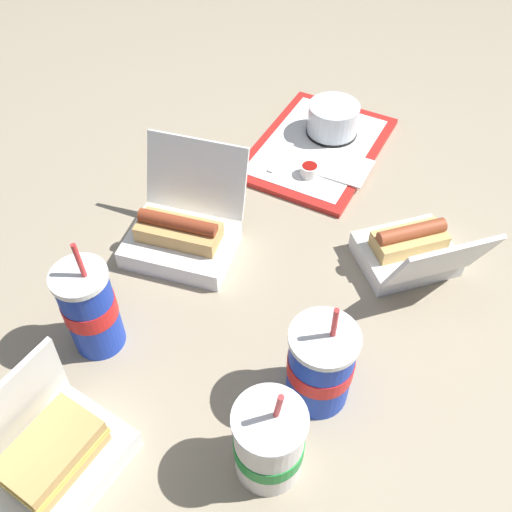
% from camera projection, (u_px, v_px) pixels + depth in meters
% --- Properties ---
extents(ground_plane, '(3.20, 3.20, 0.00)m').
position_uv_depth(ground_plane, '(260.00, 267.00, 1.07)').
color(ground_plane, gray).
extents(food_tray, '(0.41, 0.32, 0.01)m').
position_uv_depth(food_tray, '(317.00, 148.00, 1.30)').
color(food_tray, red).
rests_on(food_tray, ground_plane).
extents(cake_container, '(0.12, 0.12, 0.07)m').
position_uv_depth(cake_container, '(333.00, 120.00, 1.30)').
color(cake_container, black).
rests_on(cake_container, food_tray).
extents(ketchup_cup, '(0.04, 0.04, 0.02)m').
position_uv_depth(ketchup_cup, '(309.00, 170.00, 1.22)').
color(ketchup_cup, white).
rests_on(ketchup_cup, food_tray).
extents(napkin_stack, '(0.12, 0.12, 0.00)m').
position_uv_depth(napkin_stack, '(346.00, 168.00, 1.24)').
color(napkin_stack, white).
rests_on(napkin_stack, food_tray).
extents(plastic_fork, '(0.11, 0.03, 0.00)m').
position_uv_depth(plastic_fork, '(281.00, 157.00, 1.26)').
color(plastic_fork, white).
rests_on(plastic_fork, food_tray).
extents(clamshell_hotdog_center, '(0.26, 0.26, 0.18)m').
position_uv_depth(clamshell_hotdog_center, '(182.00, 233.00, 1.07)').
color(clamshell_hotdog_center, white).
rests_on(clamshell_hotdog_center, ground_plane).
extents(clamshell_sandwich_left, '(0.20, 0.16, 0.18)m').
position_uv_depth(clamshell_sandwich_left, '(53.00, 457.00, 0.78)').
color(clamshell_sandwich_left, white).
rests_on(clamshell_sandwich_left, ground_plane).
extents(clamshell_hotdog_front, '(0.25, 0.25, 0.16)m').
position_uv_depth(clamshell_hotdog_front, '(410.00, 251.00, 1.04)').
color(clamshell_hotdog_front, white).
rests_on(clamshell_hotdog_front, ground_plane).
extents(soda_cup_back, '(0.09, 0.09, 0.23)m').
position_uv_depth(soda_cup_back, '(90.00, 309.00, 0.90)').
color(soda_cup_back, '#1938B7').
rests_on(soda_cup_back, ground_plane).
extents(soda_cup_center, '(0.10, 0.10, 0.22)m').
position_uv_depth(soda_cup_center, '(320.00, 365.00, 0.84)').
color(soda_cup_center, '#1938B7').
rests_on(soda_cup_center, ground_plane).
extents(soda_cup_corner, '(0.10, 0.10, 0.21)m').
position_uv_depth(soda_cup_corner, '(269.00, 443.00, 0.77)').
color(soda_cup_corner, white).
rests_on(soda_cup_corner, ground_plane).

